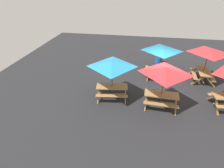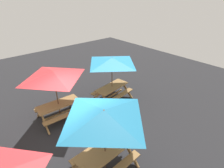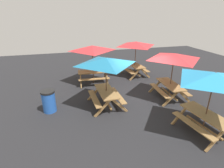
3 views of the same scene
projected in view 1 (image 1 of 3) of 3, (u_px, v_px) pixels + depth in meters
ground_plane at (162, 90)px, 11.14m from camera, size 24.00×24.00×0.00m
picnic_table_0 at (209, 53)px, 11.17m from camera, size 2.15×2.15×2.34m
picnic_table_1 at (162, 51)px, 11.52m from camera, size 2.07×2.07×2.34m
picnic_table_2 at (112, 67)px, 9.45m from camera, size 2.25×2.25×2.34m
picnic_table_4 at (165, 74)px, 8.76m from camera, size 2.11×2.11×2.34m
trash_bin_blue at (159, 58)px, 14.39m from camera, size 0.59×0.59×0.98m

